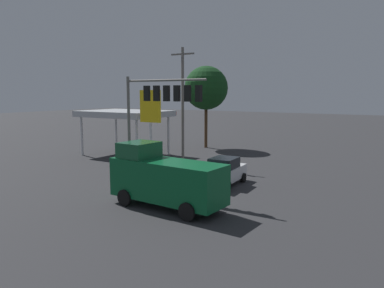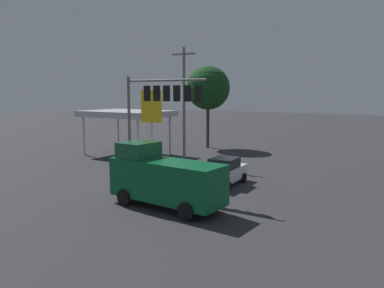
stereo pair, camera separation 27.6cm
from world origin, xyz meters
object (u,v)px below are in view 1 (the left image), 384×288
object	(u,v)px
delivery_truck	(165,178)
street_tree	(206,88)
traffic_signal_assembly	(160,102)
price_sign	(150,111)
utility_pole	(183,103)
sedan_far	(224,172)

from	to	relation	value
delivery_truck	street_tree	distance (m)	24.04
traffic_signal_assembly	price_sign	xyz separation A→B (m)	(4.99, -5.43, -0.95)
price_sign	street_tree	size ratio (longest dim) A/B	0.70
utility_pole	price_sign	distance (m)	4.02
traffic_signal_assembly	utility_pole	world-z (taller)	utility_pole
price_sign	sedan_far	xyz separation A→B (m)	(-7.86, 1.87, -3.92)
traffic_signal_assembly	utility_pole	size ratio (longest dim) A/B	0.72
price_sign	street_tree	bearing A→B (deg)	-81.11
traffic_signal_assembly	delivery_truck	xyz separation A→B (m)	(-2.35, 2.83, -4.13)
utility_pole	street_tree	size ratio (longest dim) A/B	1.10
traffic_signal_assembly	sedan_far	bearing A→B (deg)	-128.87
sedan_far	price_sign	bearing A→B (deg)	-106.36
utility_pole	delivery_truck	xyz separation A→B (m)	(-6.63, 12.16, -3.83)
street_tree	utility_pole	bearing A→B (deg)	106.61
delivery_truck	utility_pole	bearing A→B (deg)	-57.55
delivery_truck	sedan_far	size ratio (longest dim) A/B	1.55
sedan_far	utility_pole	bearing A→B (deg)	-131.90
traffic_signal_assembly	street_tree	distance (m)	19.98
traffic_signal_assembly	price_sign	size ratio (longest dim) A/B	1.13
traffic_signal_assembly	street_tree	bearing A→B (deg)	-69.26
delivery_truck	sedan_far	world-z (taller)	delivery_truck
price_sign	delivery_truck	distance (m)	11.50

